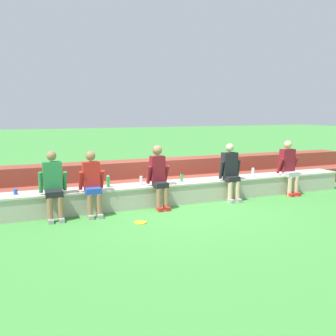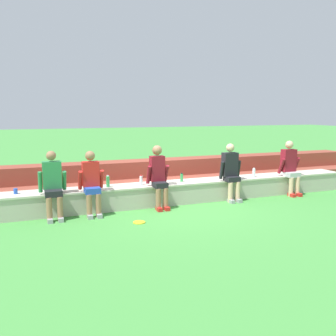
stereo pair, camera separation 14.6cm
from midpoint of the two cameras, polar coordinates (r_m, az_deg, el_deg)
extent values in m
plane|color=#428E3D|center=(8.36, 1.22, -5.88)|extent=(80.00, 80.00, 0.00)
cube|color=#B7AF9E|center=(8.57, 0.43, -3.85)|extent=(9.39, 0.60, 0.48)
cube|color=beige|center=(8.52, 0.43, -2.37)|extent=(9.43, 0.64, 0.04)
cube|color=brown|center=(9.27, -1.39, -3.06)|extent=(12.47, 0.64, 0.42)
cube|color=brown|center=(9.82, -2.73, -1.14)|extent=(12.47, 0.64, 0.84)
cylinder|color=#996B4C|center=(7.43, -18.50, -6.31)|extent=(0.11, 0.11, 0.48)
cylinder|color=#996B4C|center=(7.44, -16.96, -6.21)|extent=(0.11, 0.11, 0.48)
cube|color=#99999E|center=(7.44, -18.40, -7.88)|extent=(0.10, 0.22, 0.08)
cube|color=#99999E|center=(7.45, -16.86, -7.77)|extent=(0.10, 0.22, 0.08)
cube|color=black|center=(7.51, -17.92, -3.79)|extent=(0.33, 0.35, 0.12)
cube|color=#2D7F47|center=(7.62, -18.14, -1.10)|extent=(0.36, 0.20, 0.55)
sphere|color=#996B4C|center=(7.57, -18.29, 1.81)|extent=(0.19, 0.19, 0.19)
cylinder|color=#2D7F47|center=(7.61, -19.83, -2.14)|extent=(0.08, 0.14, 0.43)
cylinder|color=#2D7F47|center=(7.64, -16.36, -1.93)|extent=(0.08, 0.23, 0.42)
cylinder|color=#996B4C|center=(7.50, -12.64, -5.91)|extent=(0.11, 0.11, 0.48)
cylinder|color=#996B4C|center=(7.53, -11.25, -5.80)|extent=(0.11, 0.11, 0.48)
cube|color=#99999E|center=(7.51, -12.53, -7.46)|extent=(0.10, 0.22, 0.08)
cube|color=#99999E|center=(7.55, -11.14, -7.35)|extent=(0.10, 0.22, 0.08)
cube|color=#2347B2|center=(7.59, -12.21, -3.42)|extent=(0.30, 0.36, 0.12)
cube|color=red|center=(7.66, -12.46, -0.94)|extent=(0.34, 0.20, 0.52)
sphere|color=#996B4C|center=(7.61, -12.56, 1.86)|extent=(0.20, 0.20, 0.20)
cylinder|color=red|center=(7.63, -14.02, -1.92)|extent=(0.08, 0.24, 0.42)
cylinder|color=red|center=(7.70, -10.81, -1.71)|extent=(0.08, 0.25, 0.41)
cylinder|color=#996B4C|center=(7.89, -1.97, -4.96)|extent=(0.11, 0.11, 0.48)
cylinder|color=#996B4C|center=(7.95, -0.81, -4.85)|extent=(0.11, 0.11, 0.48)
cube|color=red|center=(7.90, -1.86, -6.44)|extent=(0.10, 0.22, 0.08)
cube|color=red|center=(7.96, -0.70, -6.32)|extent=(0.10, 0.22, 0.08)
cube|color=black|center=(7.98, -1.74, -2.63)|extent=(0.28, 0.33, 0.12)
cube|color=maroon|center=(8.08, -2.19, -0.08)|extent=(0.31, 0.20, 0.56)
sphere|color=#996B4C|center=(8.03, -2.21, 2.79)|extent=(0.21, 0.21, 0.21)
cylinder|color=maroon|center=(8.02, -3.51, -1.07)|extent=(0.08, 0.22, 0.42)
cylinder|color=maroon|center=(8.16, -0.78, -0.89)|extent=(0.08, 0.25, 0.41)
cylinder|color=#DBAD89|center=(8.71, 9.21, -3.76)|extent=(0.11, 0.11, 0.48)
cylinder|color=#DBAD89|center=(8.81, 10.32, -3.64)|extent=(0.11, 0.11, 0.48)
cube|color=#99999E|center=(8.72, 9.31, -5.10)|extent=(0.10, 0.22, 0.08)
cube|color=#99999E|center=(8.82, 10.42, -4.96)|extent=(0.10, 0.22, 0.08)
cube|color=black|center=(8.79, 9.43, -1.67)|extent=(0.32, 0.28, 0.12)
cube|color=black|center=(8.83, 9.11, 0.59)|extent=(0.36, 0.20, 0.56)
sphere|color=#DBAD89|center=(8.79, 9.17, 3.17)|extent=(0.19, 0.19, 0.19)
cylinder|color=black|center=(8.72, 7.86, -0.33)|extent=(0.08, 0.17, 0.43)
cylinder|color=black|center=(8.96, 10.41, -0.15)|extent=(0.08, 0.15, 0.43)
cylinder|color=#DBAD89|center=(9.71, 18.10, -2.78)|extent=(0.11, 0.11, 0.48)
cylinder|color=#DBAD89|center=(9.84, 18.99, -2.67)|extent=(0.11, 0.11, 0.48)
cube|color=red|center=(9.72, 18.19, -3.98)|extent=(0.10, 0.22, 0.08)
cube|color=red|center=(9.85, 19.09, -3.86)|extent=(0.10, 0.22, 0.08)
cube|color=#B2B2B7|center=(9.81, 18.19, -0.91)|extent=(0.33, 0.29, 0.12)
cube|color=maroon|center=(9.87, 17.73, 1.18)|extent=(0.36, 0.20, 0.57)
sphere|color=#DBAD89|center=(9.83, 17.84, 3.52)|extent=(0.20, 0.20, 0.20)
cylinder|color=maroon|center=(9.73, 16.72, 0.35)|extent=(0.08, 0.25, 0.42)
cylinder|color=maroon|center=(10.03, 18.78, 0.49)|extent=(0.08, 0.23, 0.42)
cylinder|color=silver|center=(9.48, 12.71, -0.69)|extent=(0.07, 0.07, 0.21)
cylinder|color=white|center=(9.46, 12.73, -0.01)|extent=(0.04, 0.04, 0.02)
cylinder|color=green|center=(8.58, 1.64, -1.52)|extent=(0.07, 0.07, 0.19)
cylinder|color=black|center=(8.56, 1.65, -0.83)|extent=(0.04, 0.04, 0.02)
cylinder|color=green|center=(8.08, -9.86, -2.13)|extent=(0.08, 0.08, 0.24)
cylinder|color=white|center=(8.05, -9.89, -1.23)|extent=(0.05, 0.05, 0.02)
cylinder|color=silver|center=(8.20, -4.70, -1.97)|extent=(0.07, 0.07, 0.21)
cylinder|color=red|center=(8.18, -4.71, -1.18)|extent=(0.04, 0.04, 0.02)
cylinder|color=blue|center=(7.90, -23.23, -3.43)|extent=(0.08, 0.08, 0.11)
cylinder|color=yellow|center=(7.11, -4.91, -8.48)|extent=(0.24, 0.24, 0.02)
camera|label=1|loc=(0.07, -90.50, -0.08)|focal=38.99mm
camera|label=2|loc=(0.07, 89.50, 0.08)|focal=38.99mm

